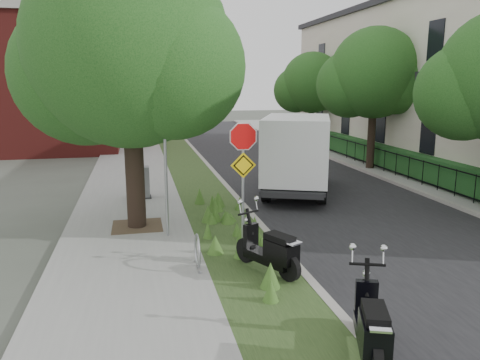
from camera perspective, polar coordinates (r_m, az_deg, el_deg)
The scene contains 21 objects.
ground at distance 11.79m, azimuth 7.74°, elevation -8.87°, with size 120.00×120.00×0.00m, color #4C5147.
sidewalk_near at distance 20.75m, azimuth -13.18°, elevation 0.13°, with size 3.50×60.00×0.12m, color gray.
verge at distance 20.88m, azimuth -5.62°, elevation 0.46°, with size 2.00×60.00×0.12m, color #29401B.
kerb_near at distance 21.02m, azimuth -2.91°, elevation 0.59°, with size 0.20×60.00×0.13m, color #9E9991.
road at distance 21.87m, azimuth 6.17°, elevation 0.81°, with size 7.00×60.00×0.01m, color black.
kerb_far at distance 23.20m, azimuth 14.41°, elevation 1.29°, with size 0.20×60.00×0.13m, color #9E9991.
footpath_far at distance 24.00m, azimuth 18.04°, elevation 1.41°, with size 3.20×60.00×0.12m, color gray.
street_tree_main at distance 13.22m, azimuth -13.69°, elevation 14.35°, with size 6.21×5.54×7.66m.
bare_post at distance 12.32m, azimuth -9.08°, elevation 2.22°, with size 0.08×0.08×4.00m.
bike_hoop at distance 10.46m, azimuth -5.21°, elevation -8.62°, with size 0.06×0.78×0.77m.
sign_assembly at distance 11.35m, azimuth 0.39°, elevation 2.60°, with size 0.94×0.08×3.22m.
fence_far at distance 23.42m, azimuth 16.01°, elevation 2.80°, with size 0.04×24.00×1.00m.
hedge_far at distance 23.76m, azimuth 17.50°, elevation 2.84°, with size 1.00×24.00×1.10m, color #19481F.
terrace_houses at distance 25.49m, azimuth 25.15°, elevation 10.73°, with size 7.40×26.40×8.20m.
brick_building at distance 32.82m, azimuth -22.70°, elevation 11.01°, with size 9.40×10.40×8.30m.
far_tree_b at distance 23.08m, azimuth 15.90°, elevation 11.91°, with size 4.83×4.31×6.56m.
far_tree_c at distance 30.38m, azimuth 8.64°, elevation 11.29°, with size 4.37×3.89×5.93m.
scooter_near at distance 10.08m, azimuth 4.11°, elevation -9.00°, with size 1.04×1.77×0.92m.
scooter_far at distance 7.41m, azimuth 15.78°, elevation -17.52°, with size 0.85×1.85×0.92m.
box_truck at distance 17.71m, azimuth 6.97°, elevation 3.57°, with size 4.03×5.93×2.51m.
utility_cabinet at distance 16.94m, azimuth -12.25°, elevation -0.36°, with size 0.85×0.57×1.12m.
Camera 1 is at (-3.88, -10.34, 4.13)m, focal length 35.00 mm.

